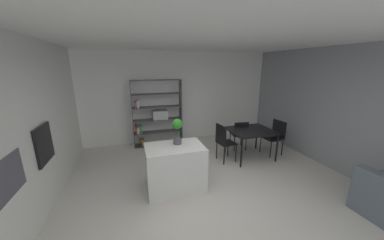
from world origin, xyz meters
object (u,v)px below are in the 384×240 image
object	(u,v)px
built_in_oven	(44,144)
open_bookshelf	(156,115)
dining_chair_far	(240,133)
dining_table	(251,133)
dining_chair_island_side	(223,140)
kitchen_island	(175,167)
dining_chair_window_side	(275,134)
potted_plant_on_island	(177,129)

from	to	relation	value
built_in_oven	open_bookshelf	distance (m)	3.12
dining_chair_far	dining_table	bearing A→B (deg)	99.93
built_in_oven	dining_chair_island_side	world-z (taller)	built_in_oven
open_bookshelf	kitchen_island	bearing A→B (deg)	-88.61
dining_chair_far	open_bookshelf	bearing A→B (deg)	-17.69
dining_chair_island_side	dining_chair_window_side	xyz separation A→B (m)	(1.56, 0.02, -0.02)
built_in_oven	potted_plant_on_island	bearing A→B (deg)	0.64
potted_plant_on_island	dining_chair_window_side	bearing A→B (deg)	13.69
dining_table	open_bookshelf	bearing A→B (deg)	144.19
dining_table	dining_chair_island_side	bearing A→B (deg)	-179.06
potted_plant_on_island	dining_table	world-z (taller)	potted_plant_on_island
dining_table	dining_chair_far	world-z (taller)	dining_chair_far
potted_plant_on_island	dining_chair_island_side	xyz separation A→B (m)	(1.32, 0.68, -0.62)
open_bookshelf	dining_chair_window_side	distance (m)	3.44
dining_chair_island_side	dining_chair_window_side	world-z (taller)	dining_chair_island_side
potted_plant_on_island	dining_chair_far	world-z (taller)	potted_plant_on_island
kitchen_island	dining_chair_island_side	distance (m)	1.62
built_in_oven	open_bookshelf	size ratio (longest dim) A/B	0.31
dining_table	dining_chair_window_side	bearing A→B (deg)	0.70
dining_chair_window_side	dining_chair_island_side	bearing A→B (deg)	-94.52
dining_table	dining_chair_island_side	world-z (taller)	dining_chair_island_side
built_in_oven	dining_table	size ratio (longest dim) A/B	0.55
potted_plant_on_island	dining_chair_window_side	xyz separation A→B (m)	(2.88, 0.70, -0.64)
built_in_oven	potted_plant_on_island	size ratio (longest dim) A/B	1.23
dining_chair_island_side	potted_plant_on_island	bearing A→B (deg)	109.67
kitchen_island	built_in_oven	bearing A→B (deg)	177.59
dining_table	dining_chair_window_side	world-z (taller)	dining_chair_window_side
built_in_oven	dining_table	xyz separation A→B (m)	(4.29, 0.72, -0.46)
potted_plant_on_island	dining_chair_window_side	world-z (taller)	potted_plant_on_island
kitchen_island	dining_chair_far	world-z (taller)	kitchen_island
open_bookshelf	dining_chair_far	world-z (taller)	open_bookshelf
potted_plant_on_island	dining_chair_far	xyz separation A→B (m)	(2.09, 1.22, -0.69)
dining_chair_window_side	open_bookshelf	bearing A→B (deg)	-123.32
dining_chair_window_side	dining_chair_far	size ratio (longest dim) A/B	1.10
potted_plant_on_island	dining_chair_island_side	bearing A→B (deg)	27.20
open_bookshelf	dining_chair_far	size ratio (longest dim) A/B	2.33
potted_plant_on_island	dining_table	distance (m)	2.27
dining_chair_island_side	open_bookshelf	bearing A→B (deg)	34.42
dining_table	potted_plant_on_island	bearing A→B (deg)	-161.74
kitchen_island	dining_table	xyz separation A→B (m)	(2.18, 0.81, 0.24)
open_bookshelf	dining_chair_far	xyz separation A→B (m)	(2.23, -1.09, -0.42)
built_in_oven	dining_chair_island_side	size ratio (longest dim) A/B	0.63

